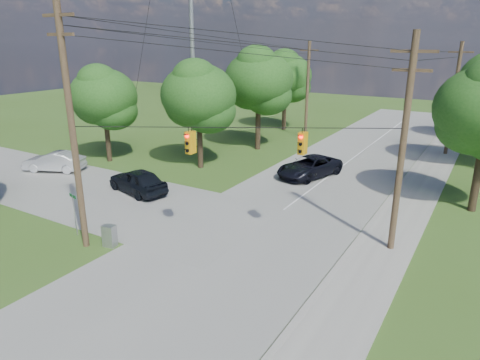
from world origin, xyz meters
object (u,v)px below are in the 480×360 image
Objects in this scene: pole_north_w at (307,90)px; car_cross_dark at (138,181)px; pole_sw at (72,126)px; car_main_north at (309,167)px; pole_north_e at (454,99)px; pole_ne at (403,144)px; car_cross_silver at (54,161)px; control_cabinet at (109,236)px.

car_cross_dark is at bearing -97.65° from pole_north_w.
pole_sw reaches higher than car_main_north.
car_cross_dark is (-16.89, -22.30, -4.25)m from pole_north_e.
pole_north_e is 15.76m from car_main_north.
pole_north_e is (-0.00, 22.00, -0.34)m from pole_ne.
pole_ne is at bearing 104.40° from car_cross_dark.
car_cross_silver is at bearing 179.93° from pole_ne.
pole_north_w reaches higher than control_cabinet.
pole_north_w is at bearing 82.51° from control_cabinet.
pole_ne is 26.68m from car_cross_silver.
car_main_north is (5.31, 16.85, -5.41)m from pole_sw.
pole_north_w reaches higher than car_cross_dark.
pole_north_e is 2.01× the size of car_cross_dark.
control_cabinet is at bearing -150.55° from pole_ne.
car_main_north is at bearing -122.72° from pole_north_e.
pole_ne is at bearing 29.38° from pole_sw.
car_cross_dark is (-2.99, -22.30, -4.25)m from pole_north_w.
control_cabinet is at bearing -87.04° from pole_north_w.
car_cross_dark is at bearing 114.92° from pole_sw.
car_cross_silver is at bearing -119.40° from pole_north_w.
pole_ne is at bearing -90.00° from pole_north_e.
car_cross_silver is (-12.78, 7.63, -5.41)m from pole_sw.
pole_north_e and pole_north_w have the same top height.
pole_ne reaches higher than car_main_north.
pole_ne is at bearing 66.78° from car_cross_silver.
pole_north_e is 28.29m from car_cross_dark.
pole_north_w reaches higher than car_main_north.
car_cross_dark is 4.34× the size of control_cabinet.
car_cross_dark is 0.88× the size of car_main_north.
car_main_north is at bearing 72.52° from pole_sw.
pole_north_e is 31.87m from control_cabinet.
pole_north_e is at bearing 106.75° from car_cross_silver.
pole_north_e is 34.52m from car_cross_silver.
pole_north_e is 2.10× the size of car_cross_silver.
pole_north_e is 1.77× the size of car_main_north.
control_cabinet is (1.50, -29.00, -4.56)m from pole_north_w.
pole_north_e is 1.00× the size of pole_north_w.
pole_ne reaches higher than pole_north_e.
car_cross_silver is 0.84× the size of car_main_north.
control_cabinet is (4.49, -6.70, -0.31)m from car_cross_dark.
car_cross_dark reaches higher than car_main_north.
pole_north_e reaches higher than car_cross_dark.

